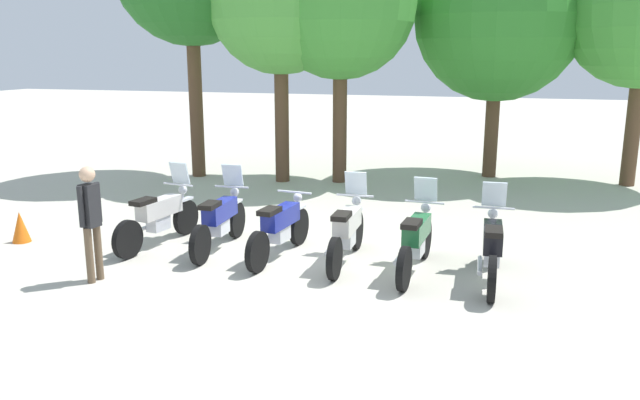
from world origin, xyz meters
TOP-DOWN VIEW (x-y plane):
  - ground_plane at (0.00, 0.00)m, footprint 80.00×80.00m
  - motorcycle_0 at (-2.78, 0.12)m, footprint 0.68×2.18m
  - motorcycle_1 at (-1.67, 0.20)m, footprint 0.62×2.19m
  - motorcycle_2 at (-0.56, 0.09)m, footprint 0.63×2.19m
  - motorcycle_3 at (0.55, 0.14)m, footprint 0.62×2.19m
  - motorcycle_4 at (1.67, -0.02)m, footprint 0.62×2.19m
  - motorcycle_5 at (2.78, -0.10)m, footprint 0.62×2.19m
  - person_0 at (-2.77, -1.73)m, footprint 0.26×0.41m
  - tree_1 at (-2.64, 6.01)m, footprint 3.55×3.55m
  - tree_2 at (-1.19, 6.35)m, footprint 3.74×3.74m
  - tree_3 at (2.51, 8.18)m, footprint 4.32×4.32m
  - traffic_cone at (-5.23, -0.42)m, footprint 0.32×0.32m

SIDE VIEW (x-z plane):
  - ground_plane at x=0.00m, z-range 0.00..0.00m
  - traffic_cone at x=-5.23m, z-range 0.00..0.55m
  - motorcycle_2 at x=-0.56m, z-range 0.01..1.00m
  - motorcycle_0 at x=-2.78m, z-range -0.17..1.20m
  - motorcycle_1 at x=-1.67m, z-range -0.17..1.20m
  - motorcycle_3 at x=0.55m, z-range -0.17..1.20m
  - motorcycle_4 at x=1.67m, z-range -0.17..1.20m
  - motorcycle_5 at x=2.78m, z-range -0.17..1.20m
  - person_0 at x=-2.77m, z-range 0.15..1.85m
  - tree_3 at x=2.51m, z-range 0.99..7.32m
  - tree_2 at x=-1.19m, z-range 1.27..7.60m
  - tree_1 at x=-2.64m, z-range 1.33..7.59m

